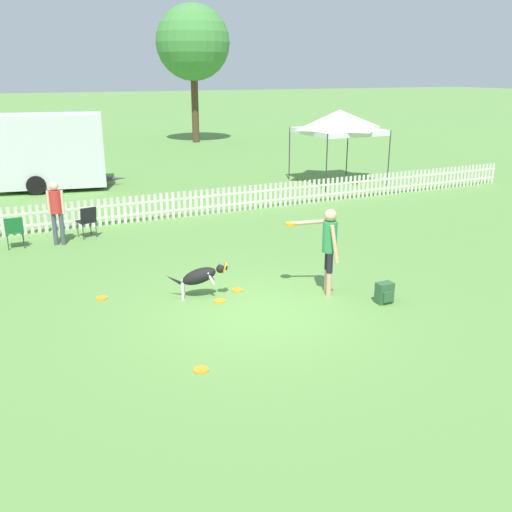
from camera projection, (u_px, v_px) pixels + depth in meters
The scene contains 15 objects.
ground_plane at pixel (256, 313), 10.40m from camera, with size 240.00×240.00×0.00m, color #5B8C42.
handler_person at pixel (328, 241), 10.97m from camera, with size 0.88×0.93×1.72m.
leaping_dog at pixel (200, 276), 10.99m from camera, with size 1.17×0.58×0.72m.
frisbee_near_handler at pixel (237, 290), 11.46m from camera, with size 0.23×0.23×0.02m.
frisbee_near_dog at pixel (102, 298), 11.06m from camera, with size 0.23×0.23×0.02m.
frisbee_midfield at pixel (201, 370), 8.40m from camera, with size 0.23×0.23×0.02m.
frisbee_far_scatter at pixel (219, 301), 10.92m from camera, with size 0.23×0.23×0.02m.
backpack_on_grass at pixel (385, 293), 10.80m from camera, with size 0.31×0.25×0.41m.
picket_fence at pixel (146, 208), 16.66m from camera, with size 27.90×0.04×0.79m.
folding_chair_blue_left at pixel (87, 219), 14.96m from camera, with size 0.52×0.53×0.84m.
folding_chair_center at pixel (14, 229), 14.06m from camera, with size 0.44×0.46×0.81m.
canopy_tent_main at pixel (339, 122), 21.92m from camera, with size 2.83×2.83×2.81m.
spectator_standing at pixel (56, 207), 14.21m from camera, with size 0.40×0.27×1.62m.
equipment_trailer at pixel (50, 150), 21.12m from camera, with size 4.84×3.02×2.72m.
tree_left_grove at pixel (193, 43), 33.70m from camera, with size 4.38×4.38×8.02m.
Camera 1 is at (-4.12, -8.64, 4.20)m, focal length 40.00 mm.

